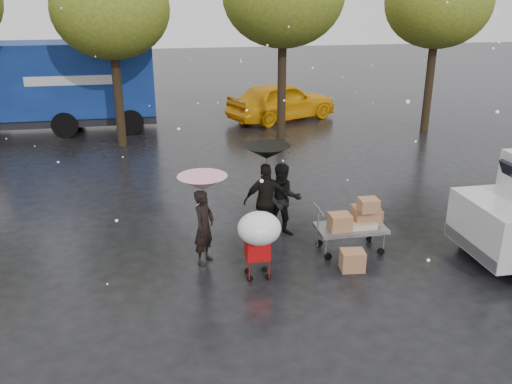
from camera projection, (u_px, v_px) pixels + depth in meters
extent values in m
plane|color=black|center=(275.00, 264.00, 11.40)|extent=(90.00, 90.00, 0.00)
imported|color=black|center=(204.00, 227.00, 11.20)|extent=(0.65, 0.70, 1.61)
imported|color=black|center=(283.00, 200.00, 12.43)|extent=(0.88, 0.71, 1.74)
imported|color=black|center=(266.00, 201.00, 12.34)|extent=(1.06, 0.48, 1.78)
cylinder|color=#4C4C4C|center=(204.00, 223.00, 11.17)|extent=(0.02, 0.02, 1.78)
cone|color=#CC5474|center=(202.00, 183.00, 10.86)|extent=(1.01, 1.01, 0.30)
sphere|color=#4C4C4C|center=(202.00, 182.00, 10.85)|extent=(0.06, 0.06, 0.06)
cylinder|color=#4C4C4C|center=(266.00, 196.00, 12.30)|extent=(0.02, 0.02, 2.05)
cone|color=black|center=(267.00, 152.00, 11.94)|extent=(1.07, 1.07, 0.30)
sphere|color=#4C4C4C|center=(267.00, 151.00, 11.92)|extent=(0.06, 0.06, 0.06)
cube|color=slate|center=(351.00, 228.00, 11.77)|extent=(1.50, 0.80, 0.08)
cylinder|color=slate|center=(318.00, 220.00, 11.55)|extent=(0.04, 0.04, 0.60)
cube|color=brown|center=(365.00, 215.00, 11.84)|extent=(0.55, 0.45, 0.40)
cube|color=brown|center=(340.00, 222.00, 11.55)|extent=(0.45, 0.40, 0.35)
cube|color=brown|center=(368.00, 205.00, 11.49)|extent=(0.40, 0.35, 0.28)
cube|color=#C7AE8A|center=(353.00, 224.00, 11.75)|extent=(0.90, 0.55, 0.12)
cylinder|color=black|center=(328.00, 256.00, 11.54)|extent=(0.16, 0.05, 0.16)
cylinder|color=black|center=(319.00, 243.00, 12.13)|extent=(0.16, 0.05, 0.16)
cylinder|color=black|center=(381.00, 252.00, 11.75)|extent=(0.16, 0.05, 0.16)
cylinder|color=black|center=(370.00, 239.00, 12.34)|extent=(0.16, 0.05, 0.16)
cube|color=#B70A0B|center=(257.00, 247.00, 10.67)|extent=(0.47, 0.41, 0.45)
cylinder|color=#B70A0B|center=(259.00, 234.00, 10.36)|extent=(0.42, 0.02, 0.02)
cylinder|color=#4C4C4C|center=(259.00, 238.00, 10.39)|extent=(0.02, 0.02, 0.60)
ellipsoid|color=white|center=(259.00, 228.00, 10.32)|extent=(0.84, 0.84, 0.63)
cylinder|color=black|center=(250.00, 279.00, 10.70)|extent=(0.12, 0.04, 0.12)
cylinder|color=black|center=(247.00, 271.00, 10.99)|extent=(0.12, 0.04, 0.12)
cylinder|color=black|center=(268.00, 277.00, 10.76)|extent=(0.12, 0.04, 0.12)
cylinder|color=black|center=(264.00, 269.00, 11.05)|extent=(0.12, 0.04, 0.12)
cube|color=silver|center=(498.00, 227.00, 11.11)|extent=(1.20, 1.95, 1.10)
cube|color=slate|center=(471.00, 247.00, 11.15)|extent=(0.12, 1.90, 0.25)
cylinder|color=black|center=(478.00, 228.00, 12.18)|extent=(0.76, 0.28, 0.76)
cube|color=navy|center=(77.00, 78.00, 21.52)|extent=(6.00, 2.50, 2.80)
cube|color=black|center=(56.00, 118.00, 21.89)|extent=(8.00, 2.30, 0.35)
cube|color=silver|center=(73.00, 81.00, 20.32)|extent=(3.50, 0.03, 0.35)
cylinder|color=black|center=(131.00, 122.00, 21.38)|extent=(1.00, 0.30, 1.00)
cylinder|color=black|center=(132.00, 110.00, 23.49)|extent=(1.00, 0.30, 1.00)
cube|color=brown|center=(352.00, 260.00, 11.09)|extent=(0.51, 0.43, 0.43)
cube|color=brown|center=(373.00, 217.00, 13.37)|extent=(0.44, 0.37, 0.31)
imported|color=#EFA20C|center=(282.00, 101.00, 23.65)|extent=(5.35, 3.77, 1.69)
cylinder|color=black|center=(117.00, 85.00, 19.19)|extent=(0.32, 0.32, 4.48)
ellipsoid|color=#405718|center=(110.00, 9.00, 18.29)|extent=(4.00, 4.00, 3.40)
cylinder|color=black|center=(282.00, 74.00, 20.17)|extent=(0.32, 0.32, 4.90)
cylinder|color=black|center=(430.00, 73.00, 21.28)|extent=(0.32, 0.32, 4.62)
ellipsoid|color=#405718|center=(438.00, 2.00, 20.35)|extent=(4.00, 4.00, 3.40)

